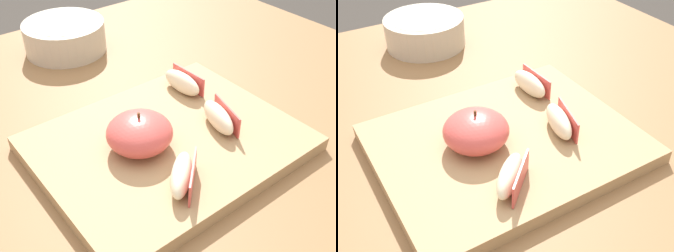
% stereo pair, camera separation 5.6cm
% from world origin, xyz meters
% --- Properties ---
extents(dining_table, '(1.19, 0.89, 0.73)m').
position_xyz_m(dining_table, '(0.00, 0.00, 0.63)').
color(dining_table, brown).
rests_on(dining_table, ground_plane).
extents(cutting_board, '(0.34, 0.27, 0.02)m').
position_xyz_m(cutting_board, '(0.06, -0.06, 0.74)').
color(cutting_board, '#A37F56').
rests_on(cutting_board, dining_table).
extents(apple_half_skin_up, '(0.09, 0.09, 0.05)m').
position_xyz_m(apple_half_skin_up, '(0.02, -0.05, 0.78)').
color(apple_half_skin_up, '#D14C47').
rests_on(apple_half_skin_up, cutting_board).
extents(apple_wedge_near_knife, '(0.05, 0.08, 0.03)m').
position_xyz_m(apple_wedge_near_knife, '(0.14, -0.09, 0.77)').
color(apple_wedge_near_knife, beige).
rests_on(apple_wedge_near_knife, cutting_board).
extents(apple_wedge_left, '(0.07, 0.07, 0.03)m').
position_xyz_m(apple_wedge_left, '(0.02, -0.14, 0.77)').
color(apple_wedge_left, beige).
rests_on(apple_wedge_left, cutting_board).
extents(apple_wedge_middle, '(0.03, 0.07, 0.03)m').
position_xyz_m(apple_wedge_middle, '(0.16, 0.02, 0.77)').
color(apple_wedge_middle, beige).
rests_on(apple_wedge_middle, cutting_board).
extents(ceramic_fruit_bowl, '(0.15, 0.15, 0.06)m').
position_xyz_m(ceramic_fruit_bowl, '(0.10, 0.30, 0.76)').
color(ceramic_fruit_bowl, '#BCB29E').
rests_on(ceramic_fruit_bowl, dining_table).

